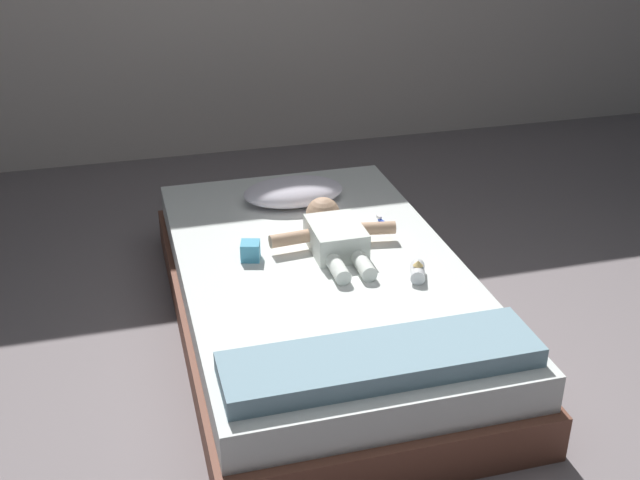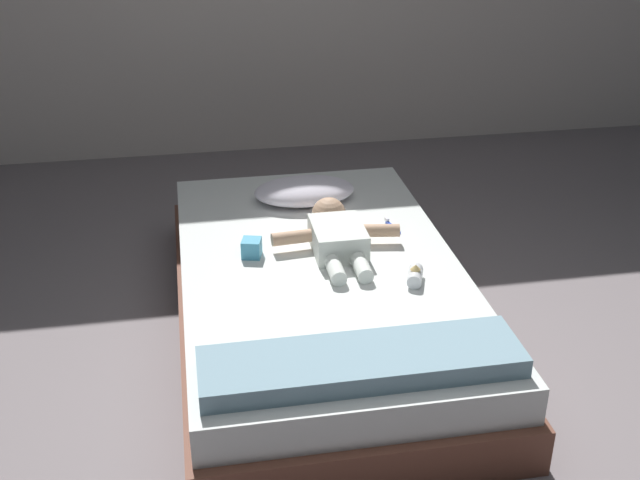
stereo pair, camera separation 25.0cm
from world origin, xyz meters
name	(u,v)px [view 1 (the left image)]	position (x,y,z in m)	size (l,w,h in m)	color
ground_plane	(391,426)	(0.00, 0.00, 0.00)	(8.00, 8.00, 0.00)	gray
bed	(320,296)	(-0.08, 0.68, 0.16)	(1.18, 2.02, 0.33)	brown
pillow	(293,192)	(-0.04, 1.29, 0.38)	(0.48, 0.30, 0.11)	white
baby	(333,234)	(0.01, 0.80, 0.39)	(0.56, 0.58, 0.15)	white
toothbrush	(385,223)	(0.30, 0.94, 0.34)	(0.04, 0.14, 0.02)	blue
blanket	(381,360)	(-0.08, -0.09, 0.36)	(1.06, 0.27, 0.07)	#83A8B9
toy_block	(250,251)	(-0.35, 0.78, 0.37)	(0.10, 0.10, 0.08)	#4CABD4
baby_bottle	(418,271)	(0.26, 0.45, 0.36)	(0.09, 0.13, 0.08)	white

